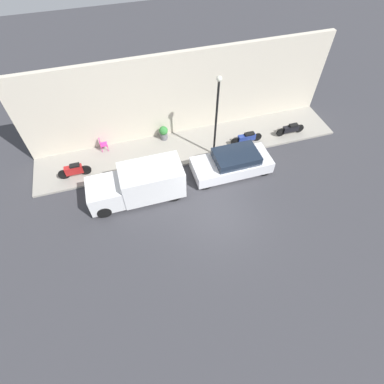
# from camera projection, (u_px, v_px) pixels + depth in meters

# --- Properties ---
(ground_plane) EXTENTS (60.00, 60.00, 0.00)m
(ground_plane) POSITION_uv_depth(u_px,v_px,m) (219.00, 214.00, 15.32)
(ground_plane) COLOR #38383D
(sidewalk) EXTENTS (2.93, 18.36, 0.13)m
(sidewalk) POSITION_uv_depth(u_px,v_px,m) (190.00, 146.00, 18.47)
(sidewalk) COLOR gray
(sidewalk) RESTS_ON ground_plane
(building_facade) EXTENTS (0.30, 18.36, 5.20)m
(building_facade) POSITION_uv_depth(u_px,v_px,m) (182.00, 95.00, 17.47)
(building_facade) COLOR beige
(building_facade) RESTS_ON ground_plane
(parked_car) EXTENTS (1.85, 4.40, 1.35)m
(parked_car) POSITION_uv_depth(u_px,v_px,m) (233.00, 163.00, 16.72)
(parked_car) COLOR silver
(parked_car) RESTS_ON ground_plane
(delivery_van) EXTENTS (1.84, 4.87, 1.89)m
(delivery_van) POSITION_uv_depth(u_px,v_px,m) (138.00, 184.00, 15.34)
(delivery_van) COLOR white
(delivery_van) RESTS_ON ground_plane
(motorcycle_red) EXTENTS (0.30, 1.78, 0.87)m
(motorcycle_red) POSITION_uv_depth(u_px,v_px,m) (74.00, 170.00, 16.45)
(motorcycle_red) COLOR #B21E1E
(motorcycle_red) RESTS_ON sidewalk
(motorcycle_blue) EXTENTS (0.30, 2.01, 0.72)m
(motorcycle_blue) POSITION_uv_depth(u_px,v_px,m) (247.00, 138.00, 18.26)
(motorcycle_blue) COLOR navy
(motorcycle_blue) RESTS_ON sidewalk
(motorcycle_black) EXTENTS (0.30, 1.88, 0.72)m
(motorcycle_black) POSITION_uv_depth(u_px,v_px,m) (291.00, 129.00, 18.79)
(motorcycle_black) COLOR black
(motorcycle_black) RESTS_ON sidewalk
(streetlamp) EXTENTS (0.29, 0.29, 5.02)m
(streetlamp) POSITION_uv_depth(u_px,v_px,m) (217.00, 111.00, 15.57)
(streetlamp) COLOR black
(streetlamp) RESTS_ON sidewalk
(potted_plant) EXTENTS (0.54, 0.54, 0.90)m
(potted_plant) POSITION_uv_depth(u_px,v_px,m) (164.00, 132.00, 18.43)
(potted_plant) COLOR slate
(potted_plant) RESTS_ON sidewalk
(cafe_chair) EXTENTS (0.40, 0.40, 0.83)m
(cafe_chair) POSITION_uv_depth(u_px,v_px,m) (102.00, 144.00, 17.79)
(cafe_chair) COLOR #D8338C
(cafe_chair) RESTS_ON sidewalk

